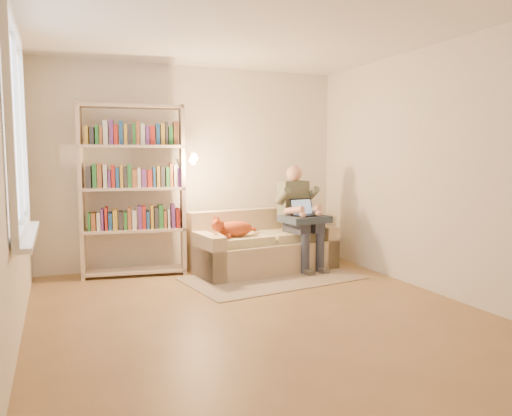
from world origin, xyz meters
name	(u,v)px	position (x,y,z in m)	size (l,w,h in m)	color
floor	(258,312)	(0.00, 0.00, 0.00)	(4.50, 4.50, 0.00)	olive
ceiling	(258,24)	(0.00, 0.00, 2.60)	(4.00, 4.50, 0.02)	white
wall_left	(12,176)	(-2.00, 0.00, 1.30)	(0.02, 4.50, 2.60)	silver
wall_right	(434,170)	(2.00, 0.00, 1.30)	(0.02, 4.50, 2.60)	silver
wall_back	(194,167)	(0.00, 2.25, 1.30)	(4.00, 0.02, 2.60)	silver
wall_front	(431,187)	(0.00, -2.25, 1.30)	(4.00, 0.02, 2.60)	silver
window	(21,165)	(-1.95, 0.20, 1.38)	(0.12, 1.52, 1.69)	white
sofa	(263,248)	(0.71, 1.59, 0.27)	(1.86, 1.02, 0.75)	#C5AF8B
person	(299,211)	(1.18, 1.51, 0.74)	(0.44, 0.63, 1.32)	#626A56
cat	(236,228)	(0.30, 1.43, 0.58)	(0.64, 0.28, 0.24)	#DD5D2B
blanket	(302,219)	(1.16, 1.38, 0.66)	(0.55, 0.45, 0.08)	#273545
laptop	(302,212)	(1.16, 1.39, 0.75)	(0.35, 0.30, 0.28)	black
bookshelf	(133,182)	(-0.84, 1.90, 1.14)	(1.36, 0.55, 2.06)	beige
rug	(272,278)	(0.64, 1.12, 0.01)	(1.99, 1.17, 0.01)	gray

